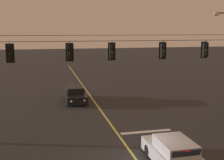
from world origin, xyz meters
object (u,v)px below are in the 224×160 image
at_px(traffic_light_leftmost, 10,53).
at_px(traffic_light_centre, 112,52).
at_px(traffic_light_right_inner, 163,51).
at_px(car_waiting_near_lane, 174,154).
at_px(car_oncoming_lead, 75,95).
at_px(traffic_light_left_inner, 70,52).
at_px(traffic_light_rightmost, 205,50).

height_order(traffic_light_leftmost, traffic_light_centre, same).
relative_size(traffic_light_right_inner, car_waiting_near_lane, 0.28).
xyz_separation_m(traffic_light_leftmost, car_oncoming_lead, (4.55, 8.54, -4.55)).
distance_m(traffic_light_left_inner, traffic_light_right_inner, 6.03).
distance_m(traffic_light_centre, car_waiting_near_lane, 7.34).
distance_m(traffic_light_right_inner, car_waiting_near_lane, 7.32).
relative_size(traffic_light_left_inner, traffic_light_rightmost, 1.00).
relative_size(traffic_light_leftmost, traffic_light_left_inner, 1.00).
relative_size(traffic_light_centre, car_waiting_near_lane, 0.28).
bearing_deg(car_waiting_near_lane, traffic_light_centre, 107.60).
bearing_deg(traffic_light_left_inner, car_oncoming_lead, 82.51).
bearing_deg(traffic_light_centre, traffic_light_left_inner, 180.00).
xyz_separation_m(traffic_light_rightmost, car_oncoming_lead, (-7.94, 8.54, -4.55)).
distance_m(traffic_light_leftmost, traffic_light_right_inner, 9.46).
relative_size(traffic_light_left_inner, traffic_light_right_inner, 1.00).
relative_size(traffic_light_left_inner, traffic_light_centre, 1.00).
bearing_deg(car_waiting_near_lane, traffic_light_left_inner, 128.50).
height_order(traffic_light_leftmost, traffic_light_right_inner, same).
height_order(traffic_light_leftmost, car_oncoming_lead, traffic_light_leftmost).
height_order(traffic_light_right_inner, car_oncoming_lead, traffic_light_right_inner).
bearing_deg(car_oncoming_lead, car_waiting_near_lane, -76.98).
distance_m(traffic_light_leftmost, car_oncoming_lead, 10.69).
relative_size(traffic_light_leftmost, traffic_light_centre, 1.00).
xyz_separation_m(traffic_light_right_inner, car_waiting_near_lane, (-1.66, -5.48, -4.55)).
xyz_separation_m(traffic_light_left_inner, traffic_light_right_inner, (6.03, 0.00, 0.00)).
bearing_deg(traffic_light_leftmost, traffic_light_left_inner, 0.00).
bearing_deg(traffic_light_centre, traffic_light_right_inner, 0.00).
distance_m(traffic_light_centre, car_oncoming_lead, 9.79).
height_order(traffic_light_leftmost, traffic_light_rightmost, same).
relative_size(traffic_light_leftmost, traffic_light_rightmost, 1.00).
distance_m(traffic_light_right_inner, car_oncoming_lead, 10.85).
bearing_deg(traffic_light_rightmost, traffic_light_centre, 180.00).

